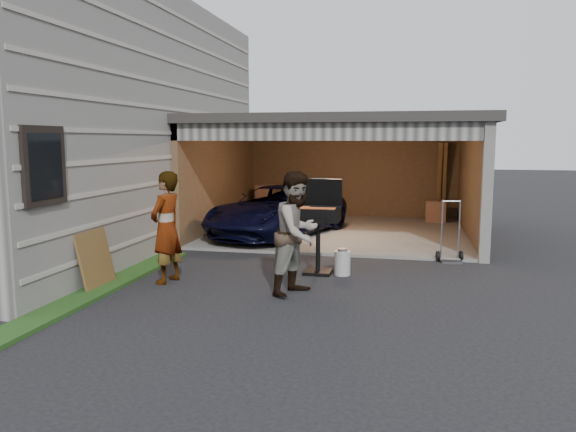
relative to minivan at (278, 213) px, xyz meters
name	(u,v)px	position (x,y,z in m)	size (l,w,h in m)	color
ground	(236,302)	(0.64, -5.44, -0.60)	(80.00, 80.00, 0.00)	black
house	(38,123)	(-5.36, -1.44, 2.15)	(7.00, 11.00, 5.50)	#474744
groundcover_strip	(57,310)	(-1.61, -6.44, -0.57)	(0.50, 8.00, 0.06)	#193814
garage	(343,159)	(1.41, 1.35, 1.27)	(6.80, 6.30, 2.90)	#605E59
minivan	(278,213)	(0.00, 0.00, 0.00)	(1.98, 4.29, 1.19)	black
woman	(166,227)	(-0.81, -4.58, 0.33)	(0.68, 0.44, 1.85)	#9DB1C5
man	(298,233)	(1.44, -4.79, 0.35)	(0.92, 0.72, 1.89)	#4E311E
bbq_grill	(319,218)	(1.54, -3.40, 0.39)	(0.75, 0.66, 1.67)	black
propane_tank	(342,263)	(1.98, -3.47, -0.38)	(0.28, 0.28, 0.43)	#B2B2AE
plywood_panel	(95,260)	(-1.76, -5.19, -0.13)	(0.04, 0.84, 0.94)	brown
hand_truck	(450,250)	(3.91, -1.96, -0.36)	(0.53, 0.44, 1.21)	slate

